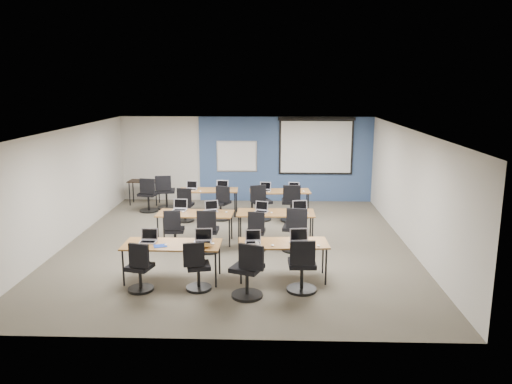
{
  "coord_description": "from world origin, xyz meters",
  "views": [
    {
      "loc": [
        0.84,
        -11.26,
        3.73
      ],
      "look_at": [
        0.45,
        0.4,
        1.18
      ],
      "focal_mm": 35.0,
      "sensor_mm": 36.0,
      "label": 1
    }
  ],
  "objects_px": {
    "task_chair_0": "(140,271)",
    "laptop_4": "(180,207)",
    "task_chair_6": "(256,235)",
    "spare_chair_b": "(148,198)",
    "utility_table": "(144,183)",
    "task_chair_4": "(174,233)",
    "training_table_front_right": "(283,245)",
    "whiteboard": "(237,156)",
    "spare_chair_a": "(166,195)",
    "laptop_6": "(262,209)",
    "task_chair_8": "(185,208)",
    "task_chair_9": "(221,206)",
    "laptop_1": "(203,239)",
    "task_chair_5": "(208,235)",
    "laptop_10": "(265,189)",
    "task_chair_10": "(261,205)",
    "task_chair_7": "(295,233)",
    "laptop_5": "(211,209)",
    "task_chair_3": "(302,270)",
    "task_chair_1": "(197,270)",
    "training_table_back_left": "(208,191)",
    "laptop_0": "(149,239)",
    "task_chair_2": "(248,275)",
    "laptop_3": "(299,240)",
    "laptop_2": "(253,240)",
    "training_table_front_left": "(172,246)",
    "task_chair_11": "(291,206)",
    "laptop_7": "(300,209)",
    "training_table_mid_left": "(195,215)",
    "laptop_8": "(192,187)",
    "laptop_9": "(222,187)",
    "laptop_11": "(294,189)",
    "projector_screen": "(316,143)",
    "training_table_back_right": "(280,192)",
    "training_table_mid_right": "(276,214)"
  },
  "relations": [
    {
      "from": "task_chair_0",
      "to": "utility_table",
      "type": "bearing_deg",
      "value": 118.37
    },
    {
      "from": "task_chair_2",
      "to": "laptop_9",
      "type": "bearing_deg",
      "value": 121.82
    },
    {
      "from": "laptop_1",
      "to": "laptop_11",
      "type": "bearing_deg",
      "value": 62.57
    },
    {
      "from": "laptop_1",
      "to": "task_chair_0",
      "type": "bearing_deg",
      "value": -152.92
    },
    {
      "from": "training_table_front_left",
      "to": "training_table_back_left",
      "type": "xyz_separation_m",
      "value": [
        0.06,
        4.94,
        -0.01
      ]
    },
    {
      "from": "training_table_back_left",
      "to": "spare_chair_a",
      "type": "relative_size",
      "value": 1.61
    },
    {
      "from": "laptop_7",
      "to": "training_table_front_left",
      "type": "bearing_deg",
      "value": -144.48
    },
    {
      "from": "training_table_front_left",
      "to": "task_chair_2",
      "type": "xyz_separation_m",
      "value": [
        1.49,
        -0.78,
        -0.26
      ]
    },
    {
      "from": "training_table_front_left",
      "to": "task_chair_11",
      "type": "xyz_separation_m",
      "value": [
        2.43,
        4.25,
        -0.25
      ]
    },
    {
      "from": "laptop_4",
      "to": "laptop_9",
      "type": "relative_size",
      "value": 0.98
    },
    {
      "from": "laptop_5",
      "to": "laptop_6",
      "type": "bearing_deg",
      "value": -18.9
    },
    {
      "from": "laptop_5",
      "to": "task_chair_6",
      "type": "height_order",
      "value": "laptop_5"
    },
    {
      "from": "laptop_0",
      "to": "task_chair_1",
      "type": "height_order",
      "value": "laptop_0"
    },
    {
      "from": "training_table_front_left",
      "to": "task_chair_5",
      "type": "distance_m",
      "value": 1.7
    },
    {
      "from": "task_chair_1",
      "to": "task_chair_8",
      "type": "height_order",
      "value": "task_chair_8"
    },
    {
      "from": "laptop_1",
      "to": "task_chair_7",
      "type": "height_order",
      "value": "task_chair_7"
    },
    {
      "from": "training_table_back_left",
      "to": "laptop_0",
      "type": "relative_size",
      "value": 5.29
    },
    {
      "from": "laptop_6",
      "to": "task_chair_8",
      "type": "height_order",
      "value": "task_chair_8"
    },
    {
      "from": "task_chair_4",
      "to": "laptop_2",
      "type": "bearing_deg",
      "value": -46.61
    },
    {
      "from": "projector_screen",
      "to": "training_table_front_right",
      "type": "distance_m",
      "value": 6.7
    },
    {
      "from": "training_table_front_right",
      "to": "task_chair_9",
      "type": "xyz_separation_m",
      "value": [
        -1.63,
        4.18,
        -0.27
      ]
    },
    {
      "from": "task_chair_4",
      "to": "task_chair_10",
      "type": "relative_size",
      "value": 0.93
    },
    {
      "from": "laptop_7",
      "to": "task_chair_7",
      "type": "xyz_separation_m",
      "value": [
        -0.14,
        -0.72,
        -0.36
      ]
    },
    {
      "from": "training_table_mid_right",
      "to": "task_chair_3",
      "type": "distance_m",
      "value": 2.99
    },
    {
      "from": "whiteboard",
      "to": "spare_chair_a",
      "type": "distance_m",
      "value": 2.57
    },
    {
      "from": "laptop_1",
      "to": "laptop_7",
      "type": "xyz_separation_m",
      "value": [
        1.98,
        2.38,
        0.0
      ]
    },
    {
      "from": "task_chair_0",
      "to": "laptop_4",
      "type": "distance_m",
      "value": 3.19
    },
    {
      "from": "task_chair_4",
      "to": "training_table_front_right",
      "type": "bearing_deg",
      "value": -38.85
    },
    {
      "from": "training_table_front_right",
      "to": "laptop_5",
      "type": "distance_m",
      "value": 2.88
    },
    {
      "from": "laptop_4",
      "to": "utility_table",
      "type": "distance_m",
      "value": 3.97
    },
    {
      "from": "laptop_5",
      "to": "laptop_9",
      "type": "distance_m",
      "value": 2.48
    },
    {
      "from": "laptop_6",
      "to": "task_chair_9",
      "type": "relative_size",
      "value": 0.31
    },
    {
      "from": "task_chair_2",
      "to": "task_chair_5",
      "type": "bearing_deg",
      "value": 134.89
    },
    {
      "from": "task_chair_6",
      "to": "spare_chair_b",
      "type": "bearing_deg",
      "value": 139.55
    },
    {
      "from": "task_chair_5",
      "to": "task_chair_9",
      "type": "xyz_separation_m",
      "value": [
        0.03,
        2.72,
        -0.01
      ]
    },
    {
      "from": "task_chair_7",
      "to": "task_chair_10",
      "type": "height_order",
      "value": "task_chair_7"
    },
    {
      "from": "task_chair_2",
      "to": "laptop_3",
      "type": "xyz_separation_m",
      "value": [
        0.94,
        0.9,
        0.36
      ]
    },
    {
      "from": "task_chair_9",
      "to": "laptop_11",
      "type": "xyz_separation_m",
      "value": [
        2.03,
        0.54,
        0.38
      ]
    },
    {
      "from": "task_chair_1",
      "to": "training_table_back_left",
      "type": "bearing_deg",
      "value": 80.75
    },
    {
      "from": "projector_screen",
      "to": "laptop_8",
      "type": "height_order",
      "value": "projector_screen"
    },
    {
      "from": "task_chair_11",
      "to": "task_chair_10",
      "type": "bearing_deg",
      "value": 174.27
    },
    {
      "from": "task_chair_10",
      "to": "task_chair_11",
      "type": "height_order",
      "value": "task_chair_11"
    },
    {
      "from": "training_table_back_right",
      "to": "laptop_11",
      "type": "bearing_deg",
      "value": -3.0
    },
    {
      "from": "task_chair_4",
      "to": "spare_chair_b",
      "type": "distance_m",
      "value": 3.66
    },
    {
      "from": "utility_table",
      "to": "laptop_8",
      "type": "bearing_deg",
      "value": -31.68
    },
    {
      "from": "laptop_4",
      "to": "task_chair_5",
      "type": "height_order",
      "value": "task_chair_5"
    },
    {
      "from": "training_table_mid_left",
      "to": "task_chair_1",
      "type": "bearing_deg",
      "value": -78.34
    },
    {
      "from": "task_chair_5",
      "to": "laptop_10",
      "type": "relative_size",
      "value": 3.23
    },
    {
      "from": "task_chair_3",
      "to": "task_chair_1",
      "type": "bearing_deg",
      "value": 177.81
    },
    {
      "from": "laptop_9",
      "to": "task_chair_2",
      "type": "bearing_deg",
      "value": -77.12
    }
  ]
}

